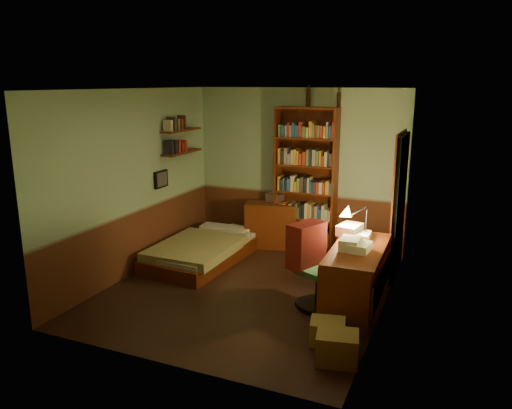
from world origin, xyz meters
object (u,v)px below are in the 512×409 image
at_px(bookshelf, 306,180).
at_px(bed, 202,243).
at_px(dresser, 271,225).
at_px(office_chair, 318,274).
at_px(mini_stereo, 275,198).
at_px(cardboard_box_b, 328,332).
at_px(cardboard_box_a, 337,348).
at_px(desk, 357,278).
at_px(desk_lamp, 367,214).

bearing_deg(bookshelf, bed, -136.45).
relative_size(bed, dresser, 2.29).
bearing_deg(office_chair, bookshelf, 136.00).
bearing_deg(mini_stereo, bookshelf, 13.75).
distance_m(bookshelf, cardboard_box_b, 3.23).
height_order(dresser, cardboard_box_a, dresser).
bearing_deg(bookshelf, office_chair, -66.94).
xyz_separation_m(office_chair, cardboard_box_a, (0.53, -1.12, -0.28)).
height_order(bookshelf, cardboard_box_a, bookshelf).
relative_size(dresser, desk, 0.58).
height_order(office_chair, cardboard_box_a, office_chair).
bearing_deg(cardboard_box_a, cardboard_box_b, 119.63).
distance_m(dresser, cardboard_box_b, 3.24).
distance_m(desk, cardboard_box_b, 0.99).
distance_m(mini_stereo, desk_lamp, 2.33).
bearing_deg(bookshelf, cardboard_box_a, -65.77).
bearing_deg(dresser, cardboard_box_a, -73.34).
bearing_deg(desk_lamp, desk, -70.68).
xyz_separation_m(bed, desk_lamp, (2.52, -0.26, 0.79)).
relative_size(bed, desk_lamp, 3.16).
height_order(dresser, office_chair, office_chair).
relative_size(office_chair, cardboard_box_b, 2.40).
distance_m(bed, desk, 2.63).
distance_m(bookshelf, desk, 2.39).
xyz_separation_m(desk_lamp, cardboard_box_b, (-0.09, -1.41, -0.95)).
relative_size(bed, mini_stereo, 7.60).
bearing_deg(desk, bookshelf, 122.14).
xyz_separation_m(dresser, cardboard_box_b, (1.72, -2.74, -0.25)).
bearing_deg(cardboard_box_a, dresser, 121.80).
distance_m(mini_stereo, cardboard_box_a, 3.77).
height_order(desk, cardboard_box_b, desk).
relative_size(mini_stereo, bookshelf, 0.11).
bearing_deg(bookshelf, cardboard_box_b, -66.55).
bearing_deg(cardboard_box_b, mini_stereo, 120.75).
relative_size(desk_lamp, office_chair, 0.70).
bearing_deg(desk, dresser, 133.55).
relative_size(desk, cardboard_box_b, 4.01).
bearing_deg(bookshelf, desk_lamp, -47.47).
distance_m(office_chair, cardboard_box_b, 0.92).
bearing_deg(dresser, desk, -59.88).
relative_size(mini_stereo, office_chair, 0.29).
bearing_deg(cardboard_box_b, bookshelf, 112.43).
relative_size(office_chair, cardboard_box_a, 2.13).
bearing_deg(office_chair, bed, -178.79).
bearing_deg(office_chair, desk, 43.53).
xyz_separation_m(dresser, desk_lamp, (1.81, -1.33, 0.70)).
relative_size(bookshelf, office_chair, 2.67).
bearing_deg(dresser, cardboard_box_b, -73.09).
relative_size(dresser, cardboard_box_a, 2.06).
relative_size(bed, office_chair, 2.22).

